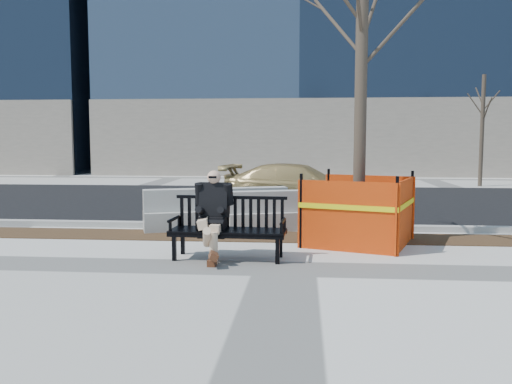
{
  "coord_description": "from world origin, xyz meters",
  "views": [
    {
      "loc": [
        0.27,
        -7.95,
        1.94
      ],
      "look_at": [
        -0.54,
        1.19,
        1.04
      ],
      "focal_mm": 37.88,
      "sensor_mm": 36.0,
      "label": 1
    }
  ],
  "objects_px": {
    "bench": "(228,259)",
    "sedan": "(299,208)",
    "jersey_barrier_left": "(217,229)",
    "jersey_barrier_right": "(296,229)",
    "tree_fence": "(358,243)",
    "seated_man": "(213,258)"
  },
  "relations": [
    {
      "from": "bench",
      "to": "jersey_barrier_left",
      "type": "bearing_deg",
      "value": 105.88
    },
    {
      "from": "bench",
      "to": "seated_man",
      "type": "distance_m",
      "value": 0.27
    },
    {
      "from": "tree_fence",
      "to": "jersey_barrier_left",
      "type": "distance_m",
      "value": 3.22
    },
    {
      "from": "sedan",
      "to": "tree_fence",
      "type": "bearing_deg",
      "value": -157.19
    },
    {
      "from": "seated_man",
      "to": "sedan",
      "type": "distance_m",
      "value": 6.58
    },
    {
      "from": "jersey_barrier_right",
      "to": "sedan",
      "type": "bearing_deg",
      "value": 72.47
    },
    {
      "from": "tree_fence",
      "to": "jersey_barrier_left",
      "type": "relative_size",
      "value": 2.14
    },
    {
      "from": "seated_man",
      "to": "sedan",
      "type": "relative_size",
      "value": 0.33
    },
    {
      "from": "bench",
      "to": "tree_fence",
      "type": "xyz_separation_m",
      "value": [
        2.23,
        1.5,
        0.0
      ]
    },
    {
      "from": "sedan",
      "to": "jersey_barrier_left",
      "type": "height_order",
      "value": "sedan"
    },
    {
      "from": "bench",
      "to": "jersey_barrier_left",
      "type": "relative_size",
      "value": 0.61
    },
    {
      "from": "seated_man",
      "to": "jersey_barrier_left",
      "type": "distance_m",
      "value": 2.87
    },
    {
      "from": "tree_fence",
      "to": "seated_man",
      "type": "bearing_deg",
      "value": -150.07
    },
    {
      "from": "seated_man",
      "to": "jersey_barrier_left",
      "type": "height_order",
      "value": "seated_man"
    },
    {
      "from": "jersey_barrier_right",
      "to": "seated_man",
      "type": "bearing_deg",
      "value": -131.68
    },
    {
      "from": "sedan",
      "to": "jersey_barrier_right",
      "type": "bearing_deg",
      "value": -170.42
    },
    {
      "from": "seated_man",
      "to": "jersey_barrier_right",
      "type": "distance_m",
      "value": 3.19
    },
    {
      "from": "bench",
      "to": "tree_fence",
      "type": "height_order",
      "value": "tree_fence"
    },
    {
      "from": "jersey_barrier_left",
      "to": "bench",
      "type": "bearing_deg",
      "value": -96.65
    },
    {
      "from": "bench",
      "to": "sedan",
      "type": "xyz_separation_m",
      "value": [
        1.08,
        6.51,
        0.0
      ]
    },
    {
      "from": "jersey_barrier_left",
      "to": "jersey_barrier_right",
      "type": "bearing_deg",
      "value": -17.4
    },
    {
      "from": "tree_fence",
      "to": "jersey_barrier_right",
      "type": "distance_m",
      "value": 1.88
    }
  ]
}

